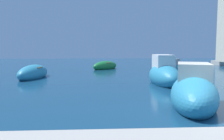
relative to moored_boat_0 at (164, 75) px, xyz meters
The scene contains 5 objects.
moored_boat_0 is the anchor object (origin of this frame).
moored_boat_1 9.76m from the moored_boat_0, 108.89° to the left, with size 2.96×3.04×1.01m.
moored_boat_3 8.69m from the moored_boat_0, 161.21° to the left, with size 1.89×3.85×1.16m.
moored_boat_4 7.91m from the moored_boat_0, 67.65° to the left, with size 3.42×2.29×1.29m.
moored_boat_6 5.21m from the moored_boat_0, 94.60° to the right, with size 2.82×4.36×1.80m.
Camera 1 is at (-4.05, -6.22, 2.02)m, focal length 36.94 mm.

